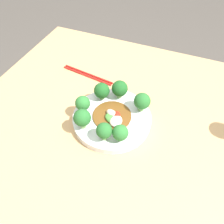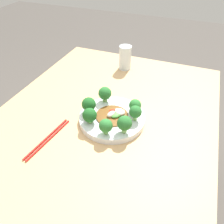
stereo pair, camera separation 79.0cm
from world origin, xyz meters
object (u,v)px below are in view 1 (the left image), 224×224
object	(u,v)px
plate	(112,118)
broccoli_north	(120,89)
broccoli_west	(83,103)
chopsticks	(88,75)
broccoli_southwest	(82,118)
broccoli_northwest	(102,91)
broccoli_southeast	(120,133)
stirfry_center	(113,117)
broccoli_northeast	(142,101)
broccoli_south	(104,131)

from	to	relation	value
plate	broccoli_north	xyz separation A→B (m)	(-0.01, 0.09, 0.05)
broccoli_west	chopsticks	distance (m)	0.22
broccoli_southwest	broccoli_west	world-z (taller)	broccoli_southwest
broccoli_northwest	broccoli_southeast	bearing A→B (deg)	-49.21
plate	broccoli_southwest	world-z (taller)	broccoli_southwest
broccoli_southwest	chopsticks	size ratio (longest dim) A/B	0.31
broccoli_northwest	stirfry_center	xyz separation A→B (m)	(0.07, -0.07, -0.03)
broccoli_southeast	broccoli_northwest	bearing A→B (deg)	130.79
broccoli_west	stirfry_center	xyz separation A→B (m)	(0.10, 0.01, -0.03)
broccoli_northeast	broccoli_northwest	xyz separation A→B (m)	(-0.14, 0.00, -0.01)
broccoli_north	broccoli_southeast	world-z (taller)	broccoli_north
broccoli_west	broccoli_southeast	bearing A→B (deg)	-21.71
plate	chopsticks	xyz separation A→B (m)	(-0.18, 0.18, -0.01)
broccoli_north	broccoli_south	xyz separation A→B (m)	(0.02, -0.18, 0.00)
broccoli_northwest	broccoli_north	bearing A→B (deg)	28.68
broccoli_north	broccoli_south	world-z (taller)	broccoli_north
broccoli_northeast	broccoli_north	bearing A→B (deg)	160.84
broccoli_northeast	stirfry_center	xyz separation A→B (m)	(-0.07, -0.07, -0.03)
broccoli_southeast	chopsticks	xyz separation A→B (m)	(-0.23, 0.25, -0.05)
broccoli_northwest	stirfry_center	bearing A→B (deg)	-45.37
broccoli_northeast	broccoli_west	world-z (taller)	broccoli_northeast
broccoli_northeast	broccoli_south	bearing A→B (deg)	-113.92
broccoli_southwest	broccoli_southeast	size ratio (longest dim) A/B	1.20
broccoli_south	stirfry_center	distance (m)	0.09
broccoli_southwest	broccoli_south	world-z (taller)	broccoli_southwest
broccoli_southwest	chopsticks	xyz separation A→B (m)	(-0.11, 0.25, -0.06)
broccoli_northeast	stirfry_center	size ratio (longest dim) A/B	0.54
broccoli_west	broccoli_northwest	size ratio (longest dim) A/B	0.99
broccoli_south	broccoli_southwest	bearing A→B (deg)	168.42
broccoli_northwest	chopsticks	xyz separation A→B (m)	(-0.11, 0.11, -0.05)
broccoli_northeast	broccoli_south	size ratio (longest dim) A/B	1.08
plate	stirfry_center	world-z (taller)	stirfry_center
broccoli_southwest	broccoli_west	bearing A→B (deg)	116.44
broccoli_northeast	stirfry_center	distance (m)	0.11
plate	broccoli_northeast	world-z (taller)	broccoli_northeast
broccoli_northeast	broccoli_southeast	bearing A→B (deg)	-99.44
broccoli_south	broccoli_northwest	size ratio (longest dim) A/B	1.02
chopsticks	broccoli_southwest	bearing A→B (deg)	-65.95
broccoli_south	broccoli_northwest	distance (m)	0.17
broccoli_north	broccoli_northwest	xyz separation A→B (m)	(-0.05, -0.03, -0.00)
plate	broccoli_southeast	size ratio (longest dim) A/B	4.42
broccoli_northeast	broccoli_southeast	size ratio (longest dim) A/B	1.17
plate	broccoli_northeast	bearing A→B (deg)	38.40
broccoli_north	broccoli_southwest	world-z (taller)	broccoli_southwest
broccoli_southwest	broccoli_west	size ratio (longest dim) A/B	1.15
broccoli_south	broccoli_northeast	bearing A→B (deg)	66.08
plate	broccoli_west	distance (m)	0.11
broccoli_north	broccoli_west	size ratio (longest dim) A/B	1.08
broccoli_southeast	broccoli_southwest	bearing A→B (deg)	179.20
broccoli_northwest	broccoli_southwest	bearing A→B (deg)	-91.29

